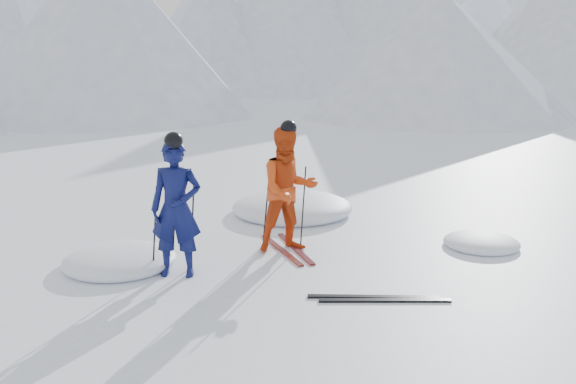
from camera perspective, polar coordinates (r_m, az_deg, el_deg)
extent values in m
plane|color=white|center=(9.62, 11.47, -6.33)|extent=(160.00, 160.00, 0.00)
cone|color=#B2BCD1|center=(59.32, -18.24, 14.71)|extent=(17.69, 17.69, 11.93)
cone|color=#B2BCD1|center=(52.31, -7.40, 15.00)|extent=(19.63, 19.63, 10.85)
cone|color=#B2BCD1|center=(56.72, -0.42, 16.57)|extent=(23.31, 23.31, 14.15)
cone|color=#B2BCD1|center=(58.99, 9.51, 16.60)|extent=(28.94, 28.94, 14.88)
cone|color=silver|center=(64.57, 17.82, 13.99)|extent=(24.45, 24.45, 10.76)
cone|color=#B2BCD1|center=(32.44, 13.75, 12.49)|extent=(14.00, 14.00, 6.50)
cone|color=#B2BCD1|center=(34.01, -16.81, 14.42)|extent=(16.00, 16.00, 9.00)
imported|color=#0C1148|center=(8.71, -10.42, -1.56)|extent=(0.83, 0.67, 1.96)
imported|color=#D04010|center=(9.69, 0.04, 0.21)|extent=(1.01, 0.80, 2.00)
cylinder|color=black|center=(8.91, -12.37, -3.50)|extent=(0.13, 0.09, 1.30)
cylinder|color=black|center=(9.06, -8.95, -3.09)|extent=(0.13, 0.08, 1.30)
cylinder|color=black|center=(9.92, -2.04, -1.49)|extent=(0.13, 0.10, 1.33)
cylinder|color=black|center=(10.00, 1.43, -1.38)|extent=(0.13, 0.09, 1.33)
cube|color=black|center=(9.92, -0.63, -5.41)|extent=(0.22, 1.70, 0.03)
cube|color=black|center=(9.98, 0.70, -5.29)|extent=(0.11, 1.70, 0.03)
cube|color=black|center=(8.11, 7.94, -9.71)|extent=(1.64, 0.63, 0.03)
cube|color=black|center=(8.03, 9.06, -9.99)|extent=(1.65, 0.58, 0.03)
ellipsoid|color=white|center=(9.57, -15.44, -6.65)|extent=(1.69, 1.69, 0.37)
ellipsoid|color=white|center=(10.64, 17.61, -4.84)|extent=(1.24, 1.24, 0.27)
ellipsoid|color=white|center=(12.25, 0.40, -1.98)|extent=(2.42, 2.42, 0.53)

